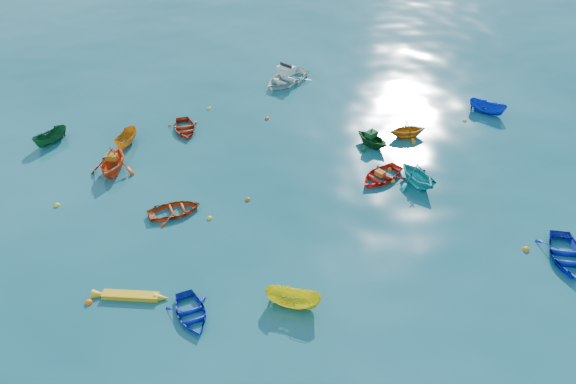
{
  "coord_description": "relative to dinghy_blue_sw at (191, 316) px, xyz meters",
  "views": [
    {
      "loc": [
        -3.96,
        -21.34,
        19.8
      ],
      "look_at": [
        0.0,
        5.0,
        0.4
      ],
      "focal_mm": 35.0,
      "sensor_mm": 36.0,
      "label": 1
    }
  ],
  "objects": [
    {
      "name": "buoy_or_a",
      "position": [
        -4.77,
        1.53,
        0.0
      ],
      "size": [
        0.36,
        0.36,
        0.36
      ],
      "primitive_type": "sphere",
      "color": "#FF610D",
      "rests_on": "ground"
    },
    {
      "name": "tarp_orange_b",
      "position": [
        11.64,
        9.39,
        0.47
      ],
      "size": [
        0.67,
        0.71,
        0.28
      ],
      "primitive_type": "cube",
      "rotation": [
        0.0,
        0.0,
        -0.98
      ],
      "color": "#DC5B16",
      "rests_on": "dinghy_red_ne"
    },
    {
      "name": "sampan_green_far",
      "position": [
        -9.22,
        16.95,
        0.0
      ],
      "size": [
        2.48,
        2.6,
        1.01
      ],
      "primitive_type": "imported",
      "rotation": [
        0.0,
        0.0,
        -0.73
      ],
      "color": "#104822",
      "rests_on": "ground"
    },
    {
      "name": "buoy_ye_d",
      "position": [
        1.55,
        20.35,
        0.0
      ],
      "size": [
        0.31,
        0.31,
        0.31
      ],
      "primitive_type": "sphere",
      "color": "yellow",
      "rests_on": "ground"
    },
    {
      "name": "buoy_or_e",
      "position": [
        5.67,
        18.12,
        0.0
      ],
      "size": [
        0.33,
        0.33,
        0.33
      ],
      "primitive_type": "sphere",
      "color": "#D54B0B",
      "rests_on": "ground"
    },
    {
      "name": "ground",
      "position": [
        5.76,
        3.38,
        0.0
      ],
      "size": [
        160.0,
        160.0,
        0.0
      ],
      "primitive_type": "plane",
      "color": "#0A434E",
      "rests_on": "ground"
    },
    {
      "name": "dinghy_orange_far",
      "position": [
        14.96,
        14.11,
        0.0
      ],
      "size": [
        2.66,
        2.33,
        1.34
      ],
      "primitive_type": "imported",
      "rotation": [
        0.0,
        0.0,
        1.62
      ],
      "color": "#BD6D11",
      "rests_on": "ground"
    },
    {
      "name": "dinghy_blue_se",
      "position": [
        19.11,
        1.04,
        0.0
      ],
      "size": [
        3.56,
        4.22,
        0.75
      ],
      "primitive_type": "imported",
      "rotation": [
        0.0,
        0.0,
        -0.32
      ],
      "color": "#0D1FAB",
      "rests_on": "ground"
    },
    {
      "name": "buoy_ye_b",
      "position": [
        -7.61,
        9.58,
        0.0
      ],
      "size": [
        0.34,
        0.34,
        0.34
      ],
      "primitive_type": "sphere",
      "color": "yellow",
      "rests_on": "ground"
    },
    {
      "name": "sampan_blue_far",
      "position": [
        21.92,
        16.61,
        0.0
      ],
      "size": [
        2.71,
        2.65,
        1.07
      ],
      "primitive_type": "imported",
      "rotation": [
        0.0,
        0.0,
        0.81
      ],
      "color": "#0E2EB5",
      "rests_on": "ground"
    },
    {
      "name": "dinghy_red_nw",
      "position": [
        -0.83,
        7.86,
        0.0
      ],
      "size": [
        3.4,
        2.76,
        0.62
      ],
      "primitive_type": "imported",
      "rotation": [
        0.0,
        0.0,
        1.8
      ],
      "color": "#B6370F",
      "rests_on": "ground"
    },
    {
      "name": "buoy_or_b",
      "position": [
        17.44,
        1.95,
        0.0
      ],
      "size": [
        0.37,
        0.37,
        0.37
      ],
      "primitive_type": "sphere",
      "color": "orange",
      "rests_on": "ground"
    },
    {
      "name": "sampan_orange_n",
      "position": [
        -4.14,
        15.93,
        0.0
      ],
      "size": [
        1.81,
        2.79,
        1.01
      ],
      "primitive_type": "imported",
      "rotation": [
        0.0,
        0.0,
        -0.34
      ],
      "color": "orange",
      "rests_on": "ground"
    },
    {
      "name": "tarp_orange_a",
      "position": [
        -4.68,
        12.83,
        1.02
      ],
      "size": [
        0.77,
        0.64,
        0.33
      ],
      "primitive_type": "cube",
      "rotation": [
        0.0,
        0.0,
        -0.21
      ],
      "color": "#B06512",
      "rests_on": "dinghy_orange_w"
    },
    {
      "name": "dinghy_cyan_se",
      "position": [
        13.72,
        8.59,
        0.0
      ],
      "size": [
        3.41,
        3.67,
        1.57
      ],
      "primitive_type": "imported",
      "rotation": [
        0.0,
        0.0,
        0.33
      ],
      "color": "#1BA3A8",
      "rests_on": "ground"
    },
    {
      "name": "buoy_or_c",
      "position": [
        3.38,
        8.49,
        0.0
      ],
      "size": [
        0.31,
        0.31,
        0.31
      ],
      "primitive_type": "sphere",
      "color": "#D05B0B",
      "rests_on": "ground"
    },
    {
      "name": "dinghy_red_ne",
      "position": [
        11.73,
        9.45,
        0.0
      ],
      "size": [
        3.96,
        3.7,
        0.67
      ],
      "primitive_type": "imported",
      "rotation": [
        0.0,
        0.0,
        -0.98
      ],
      "color": "red",
      "rests_on": "ground"
    },
    {
      "name": "buoy_ye_a",
      "position": [
        1.1,
        7.06,
        0.0
      ],
      "size": [
        0.3,
        0.3,
        0.3
      ],
      "primitive_type": "sphere",
      "color": "yellow",
      "rests_on": "ground"
    },
    {
      "name": "buoy_ye_c",
      "position": [
        12.38,
        9.08,
        0.0
      ],
      "size": [
        0.33,
        0.33,
        0.33
      ],
      "primitive_type": "sphere",
      "color": "gold",
      "rests_on": "ground"
    },
    {
      "name": "buoy_or_d",
      "position": [
        12.61,
        10.37,
        0.0
      ],
      "size": [
        0.34,
        0.34,
        0.34
      ],
      "primitive_type": "sphere",
      "color": "#D16C0B",
      "rests_on": "ground"
    },
    {
      "name": "tarp_green_b",
      "position": [
        12.17,
        13.46,
        0.86
      ],
      "size": [
        0.91,
        0.85,
        0.35
      ],
      "primitive_type": "cube",
      "rotation": [
        0.0,
        0.0,
        0.55
      ],
      "color": "#12491E",
      "rests_on": "dinghy_green_n"
    },
    {
      "name": "dinghy_green_n",
      "position": [
        12.22,
        13.37,
        0.0
      ],
      "size": [
        3.27,
        3.38,
        1.37
      ],
      "primitive_type": "imported",
      "rotation": [
        0.0,
        0.0,
        0.55
      ],
      "color": "#104416",
      "rests_on": "ground"
    },
    {
      "name": "motorboat_white",
      "position": [
        7.97,
        24.12,
        0.0
      ],
      "size": [
        5.45,
        5.3,
        1.52
      ],
      "primitive_type": "imported",
      "rotation": [
        0.0,
        0.0,
        -0.87
      ],
      "color": "silver",
      "rests_on": "ground"
    },
    {
      "name": "kayak_yellow",
      "position": [
        -2.83,
        1.59,
        0.0
      ],
      "size": [
        3.43,
        1.22,
        0.33
      ],
      "primitive_type": null,
      "rotation": [
        0.0,
        0.0,
        1.35
      ],
      "color": "#F0AC15",
      "rests_on": "ground"
    },
    {
      "name": "buoy_ye_e",
      "position": [
        19.86,
        15.71,
        0.0
      ],
      "size": [
        0.3,
        0.3,
        0.3
      ],
      "primitive_type": "sphere",
      "color": "yellow",
      "rests_on": "ground"
    },
    {
      "name": "dinghy_orange_w",
      "position": [
        -4.69,
        12.78,
        0.0
      ],
      "size": [
        3.42,
        3.77,
        1.72
      ],
      "primitive_type": "imported",
      "rotation": [
        0.0,
        0.0,
        -0.21
      ],
      "color": "#E24415",
      "rests_on": "ground"
    },
    {
      "name": "dinghy_blue_sw",
      "position": [
        0.0,
        0.0,
        0.0
      ],
      "size": [
        2.62,
        3.18,
        0.57
      ],
      "primitive_type": "imported",
      "rotation": [
        0.0,
        0.0,
        0.26
      ],
      "color": "#0E1EB6",
      "rests_on": "ground"
    },
    {
      "name": "sampan_yellow_mid",
      "position": [
        4.74,
        -0.07,
        0.0
      ],
      "size": [
        2.88,
        2.02,
        1.05
      ],
      "primitive_type": "imported",
      "rotation": [
        0.0,
        0.0,
        1.15
      ],
      "color": "yellow",
      "rests_on": "ground"
    },
    {
      "name": "dinghy_red_far",
      "position": [
        -0.27,
        17.29,
        0.0
      ],
      "size": [
        2.56,
        3.28,
        0.62
      ],
      "primitive_type": "imported",
      "rotation": [
        0.0,
        0.0,
        0.14
      ],
      "color": "#B1270E",
      "rests_on": "ground"
    }
  ]
}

